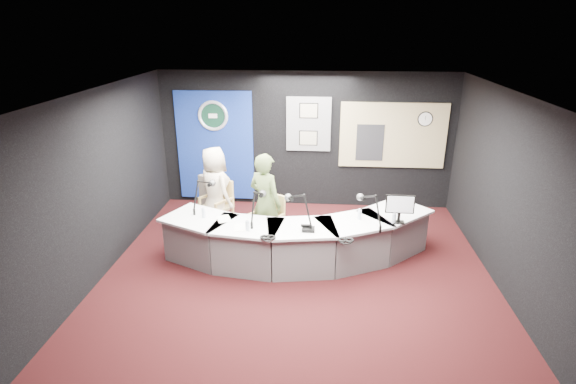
# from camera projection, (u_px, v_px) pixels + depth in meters

# --- Properties ---
(ground) EXTENTS (6.00, 6.00, 0.00)m
(ground) POSITION_uv_depth(u_px,v_px,m) (297.00, 277.00, 6.95)
(ground) COLOR black
(ground) RESTS_ON ground
(ceiling) EXTENTS (6.00, 6.00, 0.02)m
(ceiling) POSITION_uv_depth(u_px,v_px,m) (298.00, 94.00, 5.95)
(ceiling) COLOR silver
(ceiling) RESTS_ON ground
(wall_back) EXTENTS (6.00, 0.02, 2.80)m
(wall_back) POSITION_uv_depth(u_px,v_px,m) (306.00, 141.00, 9.24)
(wall_back) COLOR black
(wall_back) RESTS_ON ground
(wall_front) EXTENTS (6.00, 0.02, 2.80)m
(wall_front) POSITION_uv_depth(u_px,v_px,m) (276.00, 324.00, 3.65)
(wall_front) COLOR black
(wall_front) RESTS_ON ground
(wall_left) EXTENTS (0.02, 6.00, 2.80)m
(wall_left) POSITION_uv_depth(u_px,v_px,m) (96.00, 187.00, 6.66)
(wall_left) COLOR black
(wall_left) RESTS_ON ground
(wall_right) EXTENTS (0.02, 6.00, 2.80)m
(wall_right) POSITION_uv_depth(u_px,v_px,m) (513.00, 199.00, 6.23)
(wall_right) COLOR black
(wall_right) RESTS_ON ground
(broadcast_desk) EXTENTS (4.50, 1.90, 0.75)m
(broadcast_desk) POSITION_uv_depth(u_px,v_px,m) (296.00, 239.00, 7.33)
(broadcast_desk) COLOR silver
(broadcast_desk) RESTS_ON ground
(backdrop_panel) EXTENTS (1.60, 0.05, 2.30)m
(backdrop_panel) POSITION_uv_depth(u_px,v_px,m) (215.00, 146.00, 9.40)
(backdrop_panel) COLOR navy
(backdrop_panel) RESTS_ON wall_back
(agency_seal) EXTENTS (0.63, 0.07, 0.63)m
(agency_seal) POSITION_uv_depth(u_px,v_px,m) (213.00, 116.00, 9.13)
(agency_seal) COLOR silver
(agency_seal) RESTS_ON backdrop_panel
(seal_center) EXTENTS (0.48, 0.01, 0.48)m
(seal_center) POSITION_uv_depth(u_px,v_px,m) (213.00, 116.00, 9.14)
(seal_center) COLOR black
(seal_center) RESTS_ON backdrop_panel
(pinboard) EXTENTS (0.90, 0.04, 1.10)m
(pinboard) POSITION_uv_depth(u_px,v_px,m) (309.00, 124.00, 9.08)
(pinboard) COLOR slate
(pinboard) RESTS_ON wall_back
(framed_photo_upper) EXTENTS (0.34, 0.02, 0.27)m
(framed_photo_upper) POSITION_uv_depth(u_px,v_px,m) (309.00, 111.00, 8.95)
(framed_photo_upper) COLOR gray
(framed_photo_upper) RESTS_ON pinboard
(framed_photo_lower) EXTENTS (0.34, 0.02, 0.27)m
(framed_photo_lower) POSITION_uv_depth(u_px,v_px,m) (308.00, 138.00, 9.16)
(framed_photo_lower) COLOR gray
(framed_photo_lower) RESTS_ON pinboard
(booth_window_frame) EXTENTS (2.12, 0.06, 1.32)m
(booth_window_frame) POSITION_uv_depth(u_px,v_px,m) (393.00, 135.00, 9.03)
(booth_window_frame) COLOR tan
(booth_window_frame) RESTS_ON wall_back
(booth_glow) EXTENTS (2.00, 0.02, 1.20)m
(booth_glow) POSITION_uv_depth(u_px,v_px,m) (393.00, 136.00, 9.02)
(booth_glow) COLOR #FFD0A1
(booth_glow) RESTS_ON booth_window_frame
(equipment_rack) EXTENTS (0.55, 0.02, 0.75)m
(equipment_rack) POSITION_uv_depth(u_px,v_px,m) (370.00, 143.00, 9.09)
(equipment_rack) COLOR black
(equipment_rack) RESTS_ON booth_window_frame
(wall_clock) EXTENTS (0.28, 0.01, 0.28)m
(wall_clock) POSITION_uv_depth(u_px,v_px,m) (425.00, 119.00, 8.84)
(wall_clock) COLOR white
(wall_clock) RESTS_ON booth_window_frame
(armchair_left) EXTENTS (0.73, 0.73, 0.93)m
(armchair_left) POSITION_uv_depth(u_px,v_px,m) (216.00, 206.00, 8.38)
(armchair_left) COLOR tan
(armchair_left) RESTS_ON ground
(armchair_right) EXTENTS (0.81, 0.81, 1.05)m
(armchair_right) POSITION_uv_depth(u_px,v_px,m) (266.00, 221.00, 7.64)
(armchair_right) COLOR tan
(armchair_right) RESTS_ON ground
(draped_jacket) EXTENTS (0.46, 0.37, 0.70)m
(draped_jacket) POSITION_uv_depth(u_px,v_px,m) (209.00, 195.00, 8.52)
(draped_jacket) COLOR #6B655B
(draped_jacket) RESTS_ON armchair_left
(person_man) EXTENTS (0.92, 0.91, 1.61)m
(person_man) POSITION_uv_depth(u_px,v_px,m) (215.00, 190.00, 8.26)
(person_man) COLOR beige
(person_man) RESTS_ON ground
(person_woman) EXTENTS (0.75, 0.68, 1.72)m
(person_woman) POSITION_uv_depth(u_px,v_px,m) (265.00, 203.00, 7.52)
(person_woman) COLOR #506434
(person_woman) RESTS_ON ground
(computer_monitor) EXTENTS (0.47, 0.04, 0.32)m
(computer_monitor) POSITION_uv_depth(u_px,v_px,m) (400.00, 204.00, 6.92)
(computer_monitor) COLOR black
(computer_monitor) RESTS_ON broadcast_desk
(desk_phone) EXTENTS (0.19, 0.15, 0.05)m
(desk_phone) POSITION_uv_depth(u_px,v_px,m) (308.00, 229.00, 6.75)
(desk_phone) COLOR black
(desk_phone) RESTS_ON broadcast_desk
(headphones_near) EXTENTS (0.23, 0.23, 0.04)m
(headphones_near) POSITION_uv_depth(u_px,v_px,m) (346.00, 240.00, 6.43)
(headphones_near) COLOR black
(headphones_near) RESTS_ON broadcast_desk
(headphones_far) EXTENTS (0.22, 0.22, 0.04)m
(headphones_far) POSITION_uv_depth(u_px,v_px,m) (268.00, 237.00, 6.52)
(headphones_far) COLOR black
(headphones_far) RESTS_ON broadcast_desk
(paper_stack) EXTENTS (0.30, 0.34, 0.00)m
(paper_stack) POSITION_uv_depth(u_px,v_px,m) (224.00, 219.00, 7.17)
(paper_stack) COLOR white
(paper_stack) RESTS_ON broadcast_desk
(notepad) EXTENTS (0.25, 0.31, 0.00)m
(notepad) POSITION_uv_depth(u_px,v_px,m) (241.00, 228.00, 6.86)
(notepad) COLOR white
(notepad) RESTS_ON broadcast_desk
(boom_mic_a) EXTENTS (0.29, 0.72, 0.60)m
(boom_mic_a) POSITION_uv_depth(u_px,v_px,m) (203.00, 191.00, 7.49)
(boom_mic_a) COLOR black
(boom_mic_a) RESTS_ON broadcast_desk
(boom_mic_b) EXTENTS (0.21, 0.73, 0.60)m
(boom_mic_b) POSITION_uv_depth(u_px,v_px,m) (257.00, 203.00, 7.01)
(boom_mic_b) COLOR black
(boom_mic_b) RESTS_ON broadcast_desk
(boom_mic_c) EXTENTS (0.50, 0.61, 0.60)m
(boom_mic_c) POSITION_uv_depth(u_px,v_px,m) (299.00, 206.00, 6.89)
(boom_mic_c) COLOR black
(boom_mic_c) RESTS_ON broadcast_desk
(boom_mic_d) EXTENTS (0.39, 0.68, 0.60)m
(boom_mic_d) POSITION_uv_depth(u_px,v_px,m) (370.00, 206.00, 6.88)
(boom_mic_d) COLOR black
(boom_mic_d) RESTS_ON broadcast_desk
(water_bottles) EXTENTS (3.07, 0.62, 0.18)m
(water_bottles) POSITION_uv_depth(u_px,v_px,m) (297.00, 219.00, 6.95)
(water_bottles) COLOR silver
(water_bottles) RESTS_ON broadcast_desk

